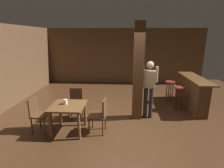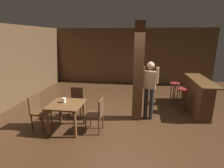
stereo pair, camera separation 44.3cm
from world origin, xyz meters
TOP-DOWN VIEW (x-y plane):
  - ground_plane at (0.00, 0.00)m, footprint 10.80×10.80m
  - wall_back at (0.00, 4.50)m, footprint 8.00×0.10m
  - pillar at (0.35, 0.31)m, footprint 0.28×0.28m
  - dining_table at (-1.46, -0.62)m, footprint 0.84×0.84m
  - chair_east at (-0.65, -0.60)m, footprint 0.46×0.46m
  - chair_west at (-2.24, -0.63)m, footprint 0.47×0.47m
  - chair_north at (-1.48, 0.20)m, footprint 0.45×0.45m
  - napkin_cup at (-1.54, -0.55)m, footprint 0.10×0.10m
  - standing_person at (0.69, 0.34)m, footprint 0.47×0.27m
  - bar_counter at (2.29, 1.30)m, footprint 0.56×2.08m
  - bar_stool_near at (1.78, 0.97)m, footprint 0.34×0.34m
  - bar_stool_mid at (1.67, 1.69)m, footprint 0.35×0.35m

SIDE VIEW (x-z plane):
  - ground_plane at x=0.00m, z-range 0.00..0.00m
  - chair_east at x=-0.65m, z-range 0.06..0.95m
  - chair_west at x=-2.24m, z-range 0.06..0.95m
  - chair_north at x=-1.48m, z-range 0.06..0.95m
  - bar_counter at x=2.29m, z-range 0.01..1.05m
  - bar_stool_near at x=1.78m, z-range 0.19..0.99m
  - dining_table at x=-1.46m, z-range 0.23..0.96m
  - bar_stool_mid at x=1.67m, z-range 0.20..0.99m
  - napkin_cup at x=-1.54m, z-range 0.73..0.85m
  - standing_person at x=0.69m, z-range 0.14..1.86m
  - wall_back at x=0.00m, z-range 0.00..2.80m
  - pillar at x=0.35m, z-range 0.00..2.80m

